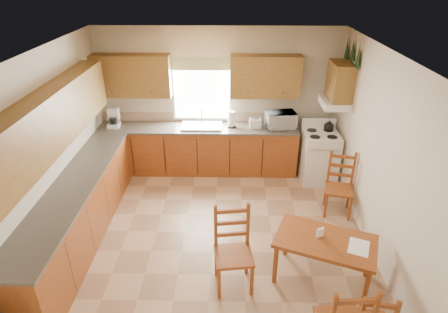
{
  "coord_description": "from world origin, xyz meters",
  "views": [
    {
      "loc": [
        0.24,
        -4.55,
        3.65
      ],
      "look_at": [
        0.15,
        0.3,
        1.15
      ],
      "focal_mm": 30.0,
      "sensor_mm": 36.0,
      "label": 1
    }
  ],
  "objects_px": {
    "stove": "(319,158)",
    "microwave": "(281,120)",
    "dining_table": "(323,260)",
    "chair_far_right": "(340,186)",
    "chair_far_left": "(234,251)"
  },
  "relations": [
    {
      "from": "stove",
      "to": "microwave",
      "type": "bearing_deg",
      "value": 153.75
    },
    {
      "from": "stove",
      "to": "dining_table",
      "type": "bearing_deg",
      "value": -101.27
    },
    {
      "from": "microwave",
      "to": "chair_far_right",
      "type": "bearing_deg",
      "value": -69.65
    },
    {
      "from": "chair_far_right",
      "to": "dining_table",
      "type": "bearing_deg",
      "value": -99.63
    },
    {
      "from": "microwave",
      "to": "chair_far_left",
      "type": "distance_m",
      "value": 3.16
    },
    {
      "from": "chair_far_right",
      "to": "microwave",
      "type": "bearing_deg",
      "value": 131.72
    },
    {
      "from": "chair_far_right",
      "to": "chair_far_left",
      "type": "bearing_deg",
      "value": -125.49
    },
    {
      "from": "microwave",
      "to": "chair_far_right",
      "type": "height_order",
      "value": "microwave"
    },
    {
      "from": "stove",
      "to": "chair_far_left",
      "type": "bearing_deg",
      "value": -121.95
    },
    {
      "from": "dining_table",
      "to": "chair_far_left",
      "type": "xyz_separation_m",
      "value": [
        -1.13,
        -0.12,
        0.23
      ]
    },
    {
      "from": "stove",
      "to": "microwave",
      "type": "xyz_separation_m",
      "value": [
        -0.71,
        0.33,
        0.61
      ]
    },
    {
      "from": "dining_table",
      "to": "chair_far_left",
      "type": "bearing_deg",
      "value": -152.73
    },
    {
      "from": "chair_far_left",
      "to": "stove",
      "type": "bearing_deg",
      "value": 51.62
    },
    {
      "from": "microwave",
      "to": "dining_table",
      "type": "distance_m",
      "value": 2.98
    },
    {
      "from": "chair_far_left",
      "to": "chair_far_right",
      "type": "bearing_deg",
      "value": 35.59
    }
  ]
}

